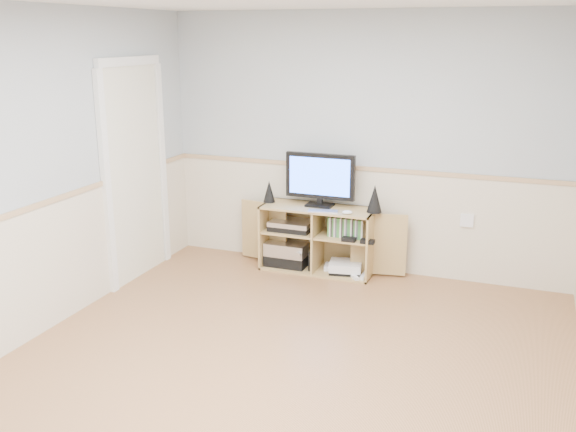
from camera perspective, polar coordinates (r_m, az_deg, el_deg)
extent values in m
cube|color=#B37D4F|center=(4.61, -0.68, -13.83)|extent=(4.00, 4.50, 0.02)
cube|color=#AFBBBE|center=(5.20, -21.87, 3.36)|extent=(0.02, 4.50, 2.50)
cube|color=#AFBBBE|center=(6.25, 6.91, 6.32)|extent=(4.00, 0.02, 2.50)
cube|color=#AFBBBE|center=(2.31, -22.11, -11.68)|extent=(4.00, 0.02, 2.50)
cube|color=beige|center=(6.40, 6.65, -0.34)|extent=(4.00, 0.01, 1.00)
cube|color=tan|center=(6.27, 6.78, 4.21)|extent=(4.00, 0.02, 0.04)
cube|color=silver|center=(6.23, -13.44, 3.62)|extent=(0.03, 0.82, 2.00)
cube|color=tan|center=(6.44, 2.63, -4.72)|extent=(1.11, 0.42, 0.02)
cube|color=tan|center=(6.25, 2.70, 0.69)|extent=(1.11, 0.42, 0.02)
cube|color=tan|center=(6.52, -1.89, -1.54)|extent=(0.02, 0.42, 0.65)
cube|color=tan|center=(6.20, 7.45, -2.59)|extent=(0.02, 0.42, 0.65)
cube|color=tan|center=(6.52, 3.20, -1.55)|extent=(1.11, 0.02, 0.65)
cube|color=tan|center=(6.34, 2.66, -2.06)|extent=(0.02, 0.40, 0.61)
cube|color=tan|center=(6.41, 0.31, -1.32)|extent=(0.52, 0.38, 0.02)
cube|color=tan|center=(6.25, 5.09, -1.85)|extent=(0.52, 0.38, 0.02)
cube|color=tan|center=(6.59, -2.15, -1.35)|extent=(0.53, 0.11, 0.61)
cube|color=tan|center=(6.24, 8.06, -2.49)|extent=(0.53, 0.11, 0.61)
cube|color=black|center=(6.29, 2.84, 0.98)|extent=(0.26, 0.18, 0.02)
cube|color=black|center=(6.28, 2.85, 1.33)|extent=(0.05, 0.04, 0.06)
cube|color=black|center=(6.22, 2.88, 3.57)|extent=(0.69, 0.05, 0.44)
cube|color=blue|center=(6.20, 2.80, 3.52)|extent=(0.61, 0.01, 0.36)
cone|color=black|center=(6.41, -1.69, 2.20)|extent=(0.12, 0.12, 0.22)
cone|color=black|center=(6.09, 7.70, 1.54)|extent=(0.14, 0.14, 0.26)
cube|color=white|center=(6.09, 3.13, 0.43)|extent=(0.30, 0.17, 0.01)
ellipsoid|color=white|center=(6.02, 5.30, 0.33)|extent=(0.11, 0.09, 0.04)
cube|color=black|center=(6.52, -0.02, -3.84)|extent=(0.42, 0.31, 0.11)
cube|color=silver|center=(6.48, -0.02, -2.85)|extent=(0.42, 0.31, 0.13)
cube|color=black|center=(6.40, 0.31, -1.02)|extent=(0.42, 0.29, 0.05)
cube|color=silver|center=(6.39, 0.31, -0.61)|extent=(0.42, 0.29, 0.05)
cube|color=black|center=(6.37, 2.18, -3.90)|extent=(0.04, 0.14, 0.20)
cube|color=white|center=(6.41, 4.22, -4.55)|extent=(0.24, 0.19, 0.05)
cube|color=black|center=(6.34, 5.14, -4.89)|extent=(0.34, 0.29, 0.03)
cube|color=white|center=(6.32, 5.15, -4.42)|extent=(0.35, 0.31, 0.08)
cube|color=white|center=(6.22, 6.71, -5.35)|extent=(0.04, 0.14, 0.03)
cube|color=white|center=(6.37, 6.90, -4.84)|extent=(0.09, 0.15, 0.03)
cube|color=#3F8C3F|center=(6.19, 5.24, -0.99)|extent=(0.34, 0.13, 0.19)
cube|color=white|center=(6.21, 15.63, -0.38)|extent=(0.12, 0.03, 0.12)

